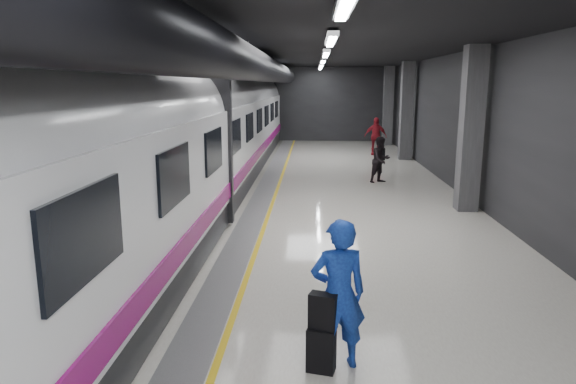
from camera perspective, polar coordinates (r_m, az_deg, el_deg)
ground at (r=12.78m, az=1.63°, el=-3.88°), size 40.00×40.00×0.00m
platform_hall at (r=13.26m, az=0.55°, el=12.18°), size 10.02×40.02×4.51m
train at (r=12.85m, az=-13.00°, el=5.33°), size 3.05×38.00×4.05m
traveler_main at (r=6.42m, az=5.61°, el=-11.24°), size 0.77×0.58×1.91m
suitcase_main at (r=6.59m, az=3.72°, el=-17.08°), size 0.38×0.29×0.56m
shoulder_bag at (r=6.37m, az=3.92°, el=-13.08°), size 0.37×0.27×0.45m
traveler_far_a at (r=18.64m, az=10.28°, el=3.53°), size 1.02×0.98×1.65m
traveler_far_b at (r=26.09m, az=9.69°, el=6.13°), size 1.14×0.57×1.87m
suitcase_far at (r=24.42m, az=10.21°, el=4.18°), size 0.44×0.37×0.56m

